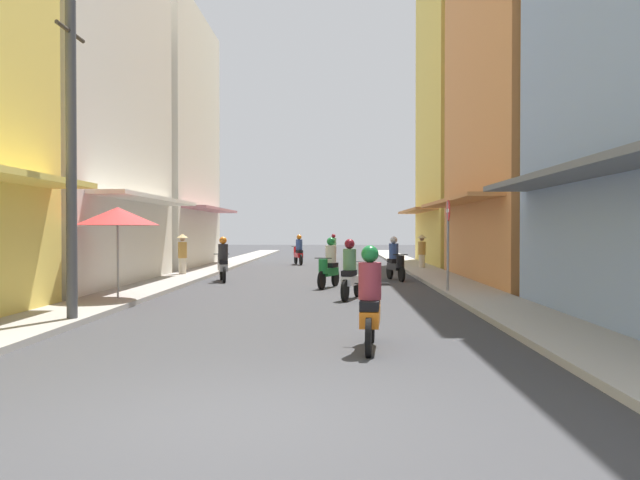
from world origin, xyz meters
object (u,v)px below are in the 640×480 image
Objects in this scene: motorbike_white at (351,272)px; vendor_umbrella at (118,216)px; motorbike_orange at (370,303)px; motorbike_maroon at (333,248)px; pedestrian_midway at (182,253)px; motorbike_green at (329,265)px; utility_pole at (71,159)px; pedestrian_foreground at (422,250)px; motorbike_red at (298,251)px; street_sign_no_entry at (448,233)px; motorbike_black at (395,261)px; motorbike_silver at (223,262)px.

motorbike_white is 6.07m from vendor_umbrella.
motorbike_orange is 8.56m from vendor_umbrella.
motorbike_maroon is 1.08× the size of pedestrian_midway.
vendor_umbrella is at bearing -140.95° from motorbike_green.
utility_pole reaches higher than pedestrian_midway.
vendor_umbrella reaches higher than pedestrian_foreground.
motorbike_orange and motorbike_white have the same top height.
motorbike_red is at bearing 65.84° from pedestrian_midway.
street_sign_no_entry reaches higher than motorbike_red.
motorbike_white and motorbike_maroon have the same top height.
pedestrian_midway is at bearing 93.30° from vendor_umbrella.
motorbike_green is at bearing -128.67° from motorbike_black.
motorbike_silver is 0.98× the size of motorbike_orange.
motorbike_white is (4.38, -5.59, 0.00)m from motorbike_silver.
motorbike_green is 4.05m from street_sign_no_entry.
motorbike_red is at bearing 78.81° from vendor_umbrella.
motorbike_silver is at bearing 109.78° from motorbike_orange.
pedestrian_midway reaches higher than pedestrian_foreground.
motorbike_green is at bearing -37.86° from pedestrian_midway.
street_sign_no_entry reaches higher than motorbike_white.
vendor_umbrella is at bearing -102.23° from motorbike_maroon.
motorbike_maroon is at bearing 77.77° from vendor_umbrella.
pedestrian_midway reaches higher than motorbike_black.
motorbike_green is (3.76, -2.30, 0.00)m from motorbike_silver.
pedestrian_foreground reaches higher than motorbike_maroon.
utility_pole is (0.87, -12.27, 2.22)m from pedestrian_midway.
pedestrian_foreground is at bearing 80.01° from motorbike_orange.
motorbike_black is at bearing 101.32° from street_sign_no_entry.
motorbike_green is 1.08× the size of pedestrian_foreground.
motorbike_maroon is (-0.70, 30.19, 0.00)m from motorbike_orange.
pedestrian_midway is 11.16m from street_sign_no_entry.
vendor_umbrella is at bearing -170.98° from motorbike_white.
street_sign_no_entry is (8.17, 5.78, -1.44)m from utility_pole.
motorbike_silver and motorbike_green have the same top height.
motorbike_red is 21.44m from utility_pole.
street_sign_no_entry reaches higher than pedestrian_foreground.
motorbike_silver is 6.14m from motorbike_black.
motorbike_red is at bearing 81.69° from utility_pole.
motorbike_orange and motorbike_red have the same top height.
pedestrian_midway is (-6.44, 14.65, 0.24)m from motorbike_orange.
motorbike_silver is 1.02× the size of motorbike_green.
vendor_umbrella is (-3.45, -17.47, 1.45)m from motorbike_red.
motorbike_green is at bearing -31.42° from motorbike_silver.
street_sign_no_entry reaches higher than motorbike_green.
utility_pole is at bearing -118.16° from pedestrian_foreground.
motorbike_maroon is 11.85m from pedestrian_foreground.
pedestrian_foreground is at bearing 73.50° from motorbike_black.
utility_pole reaches higher than motorbike_white.
street_sign_no_entry is at bearing -78.68° from motorbike_black.
pedestrian_midway is 12.50m from utility_pole.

